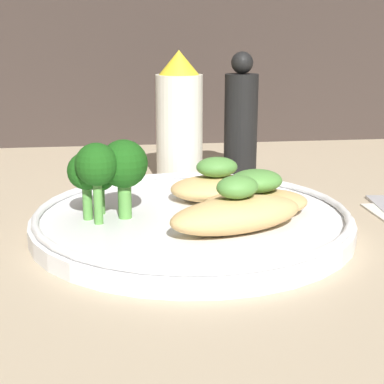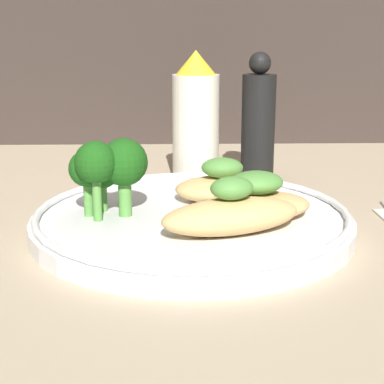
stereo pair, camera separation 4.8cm
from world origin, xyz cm
name	(u,v)px [view 2 (the right image)]	position (x,y,z in cm)	size (l,w,h in cm)	color
ground_plane	(192,237)	(0.00, 0.00, -0.50)	(180.00, 180.00, 1.00)	tan
plate	(192,220)	(0.00, 0.00, 0.99)	(26.71, 26.71, 2.00)	white
grilled_meat_front	(231,213)	(2.85, -4.51, 2.95)	(11.93, 7.89, 4.38)	tan
grilled_meat_middle	(255,201)	(5.17, -0.85, 2.85)	(10.04, 7.26, 3.92)	tan
grilled_meat_back	(222,186)	(2.81, 4.29, 2.79)	(8.66, 6.26, 3.95)	tan
broccoli_bunch	(107,166)	(-6.94, 0.08, 5.61)	(6.48, 5.74, 6.53)	#569942
sauce_bottle	(196,120)	(0.86, 17.44, 6.84)	(5.14, 5.14, 14.31)	silver
pepper_grinder	(258,123)	(7.75, 17.44, 6.43)	(3.70, 3.70, 14.13)	black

